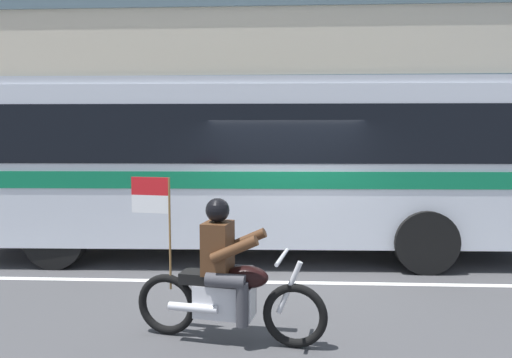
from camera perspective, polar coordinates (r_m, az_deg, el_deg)
ground_plane at (r=7.77m, az=3.66°, el=-11.43°), size 60.00×60.00×0.00m
sidewalk_curb at (r=12.73m, az=3.31°, el=-4.61°), size 28.00×3.80×0.15m
lane_center_stripe at (r=7.19m, az=3.73°, el=-12.75°), size 26.60×0.14×0.01m
office_building_facade at (r=15.10m, az=3.33°, el=15.66°), size 28.00×0.89×9.97m
transit_bus at (r=8.66m, az=-0.51°, el=2.93°), size 10.63×2.81×3.22m
motorcycle_with_rider at (r=5.07m, az=-3.72°, el=-12.55°), size 2.17×0.71×1.78m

